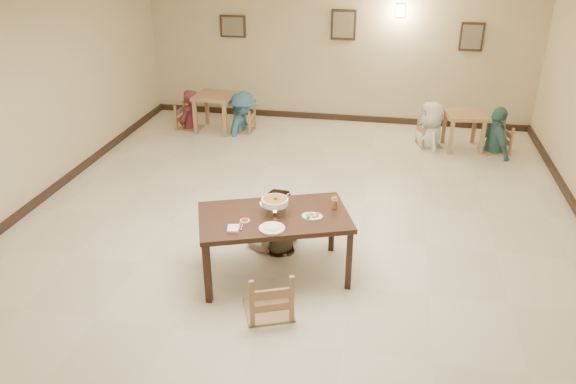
% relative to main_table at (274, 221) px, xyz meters
% --- Properties ---
extents(floor, '(10.00, 10.00, 0.00)m').
position_rel_main_table_xyz_m(floor, '(0.06, 1.02, -0.73)').
color(floor, beige).
rests_on(floor, ground).
extents(ceiling, '(10.00, 10.00, 0.00)m').
position_rel_main_table_xyz_m(ceiling, '(0.06, 1.02, 2.27)').
color(ceiling, white).
rests_on(ceiling, wall_back).
extents(wall_back, '(10.00, 0.00, 10.00)m').
position_rel_main_table_xyz_m(wall_back, '(0.06, 6.02, 0.77)').
color(wall_back, beige).
rests_on(wall_back, floor).
extents(wall_left, '(0.00, 10.00, 10.00)m').
position_rel_main_table_xyz_m(wall_left, '(-3.94, 1.02, 0.77)').
color(wall_left, beige).
rests_on(wall_left, floor).
extents(baseboard_back, '(8.00, 0.06, 0.12)m').
position_rel_main_table_xyz_m(baseboard_back, '(0.06, 5.99, -0.67)').
color(baseboard_back, black).
rests_on(baseboard_back, floor).
extents(baseboard_left, '(0.06, 10.00, 0.12)m').
position_rel_main_table_xyz_m(baseboard_left, '(-3.91, 1.02, -0.67)').
color(baseboard_left, black).
rests_on(baseboard_left, floor).
extents(picture_a, '(0.55, 0.04, 0.45)m').
position_rel_main_table_xyz_m(picture_a, '(-2.14, 5.98, 1.17)').
color(picture_a, '#332214').
rests_on(picture_a, wall_back).
extents(picture_b, '(0.50, 0.04, 0.60)m').
position_rel_main_table_xyz_m(picture_b, '(0.16, 5.98, 1.27)').
color(picture_b, '#332214').
rests_on(picture_b, wall_back).
extents(picture_c, '(0.45, 0.04, 0.55)m').
position_rel_main_table_xyz_m(picture_c, '(2.66, 5.98, 1.12)').
color(picture_c, '#332214').
rests_on(picture_c, wall_back).
extents(wall_sconce, '(0.16, 0.05, 0.22)m').
position_rel_main_table_xyz_m(wall_sconce, '(1.26, 5.98, 1.57)').
color(wall_sconce, '#FFD88C').
rests_on(wall_sconce, wall_back).
extents(main_table, '(1.96, 1.50, 0.81)m').
position_rel_main_table_xyz_m(main_table, '(0.00, 0.00, 0.00)').
color(main_table, '#331C11').
rests_on(main_table, floor).
extents(chair_far, '(0.51, 0.51, 1.08)m').
position_rel_main_table_xyz_m(chair_far, '(-0.15, 0.70, -0.19)').
color(chair_far, tan).
rests_on(chair_far, floor).
extents(chair_near, '(0.51, 0.51, 1.09)m').
position_rel_main_table_xyz_m(chair_near, '(0.09, -0.72, -0.19)').
color(chair_near, tan).
rests_on(chair_near, floor).
extents(main_diner, '(0.93, 0.80, 1.65)m').
position_rel_main_table_xyz_m(main_diner, '(-0.12, 0.63, 0.10)').
color(main_diner, gray).
rests_on(main_diner, floor).
extents(curry_warmer, '(0.35, 0.31, 0.28)m').
position_rel_main_table_xyz_m(curry_warmer, '(0.01, 0.03, 0.24)').
color(curry_warmer, silver).
rests_on(curry_warmer, main_table).
extents(rice_plate_far, '(0.29, 0.29, 0.07)m').
position_rel_main_table_xyz_m(rice_plate_far, '(-0.08, 0.24, 0.10)').
color(rice_plate_far, white).
rests_on(rice_plate_far, main_table).
extents(rice_plate_near, '(0.29, 0.29, 0.07)m').
position_rel_main_table_xyz_m(rice_plate_near, '(0.05, -0.33, 0.10)').
color(rice_plate_near, white).
rests_on(rice_plate_near, main_table).
extents(fried_plate, '(0.24, 0.24, 0.05)m').
position_rel_main_table_xyz_m(fried_plate, '(0.44, 0.03, 0.10)').
color(fried_plate, white).
rests_on(fried_plate, main_table).
extents(chili_dish, '(0.11, 0.11, 0.02)m').
position_rel_main_table_xyz_m(chili_dish, '(-0.29, -0.21, 0.09)').
color(chili_dish, white).
rests_on(chili_dish, main_table).
extents(napkin_cutlery, '(0.17, 0.25, 0.03)m').
position_rel_main_table_xyz_m(napkin_cutlery, '(-0.37, -0.42, 0.10)').
color(napkin_cutlery, white).
rests_on(napkin_cutlery, main_table).
extents(drink_glass, '(0.08, 0.08, 0.15)m').
position_rel_main_table_xyz_m(drink_glass, '(0.66, 0.30, 0.15)').
color(drink_glass, white).
rests_on(drink_glass, main_table).
extents(bg_table_left, '(0.80, 0.80, 0.75)m').
position_rel_main_table_xyz_m(bg_table_left, '(-2.26, 4.88, -0.12)').
color(bg_table_left, '#A47951').
rests_on(bg_table_left, floor).
extents(bg_table_right, '(0.79, 0.79, 0.69)m').
position_rel_main_table_xyz_m(bg_table_right, '(2.59, 4.76, -0.17)').
color(bg_table_right, '#A47951').
rests_on(bg_table_right, floor).
extents(bg_chair_ll, '(0.46, 0.46, 0.99)m').
position_rel_main_table_xyz_m(bg_chair_ll, '(-2.82, 4.87, -0.24)').
color(bg_chair_ll, tan).
rests_on(bg_chair_ll, floor).
extents(bg_chair_lr, '(0.43, 0.43, 0.91)m').
position_rel_main_table_xyz_m(bg_chair_lr, '(-1.70, 4.92, -0.28)').
color(bg_chair_lr, tan).
rests_on(bg_chair_lr, floor).
extents(bg_chair_rl, '(0.41, 0.41, 0.88)m').
position_rel_main_table_xyz_m(bg_chair_rl, '(2.00, 4.81, -0.29)').
color(bg_chair_rl, tan).
rests_on(bg_chair_rl, floor).
extents(bg_chair_rr, '(0.46, 0.46, 0.97)m').
position_rel_main_table_xyz_m(bg_chair_rr, '(3.18, 4.70, -0.25)').
color(bg_chair_rr, tan).
rests_on(bg_chair_rr, floor).
extents(bg_diner_a, '(0.51, 0.66, 1.63)m').
position_rel_main_table_xyz_m(bg_diner_a, '(-2.82, 4.87, 0.08)').
color(bg_diner_a, maroon).
rests_on(bg_diner_a, floor).
extents(bg_diner_b, '(0.70, 1.10, 1.63)m').
position_rel_main_table_xyz_m(bg_diner_b, '(-1.70, 4.92, 0.09)').
color(bg_diner_b, teal).
rests_on(bg_diner_b, floor).
extents(bg_diner_c, '(0.74, 0.95, 1.71)m').
position_rel_main_table_xyz_m(bg_diner_c, '(2.00, 4.81, 0.12)').
color(bg_diner_c, silver).
rests_on(bg_diner_c, floor).
extents(bg_diner_d, '(0.73, 1.09, 1.71)m').
position_rel_main_table_xyz_m(bg_diner_d, '(3.18, 4.70, 0.13)').
color(bg_diner_d, '#477D7A').
rests_on(bg_diner_d, floor).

